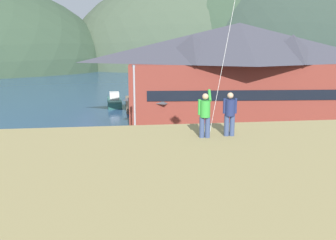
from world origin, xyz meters
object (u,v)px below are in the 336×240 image
Objects in this scene: parked_car_mid_row_center at (42,186)px; person_kite_flyer at (205,114)px; parked_car_front_row_silver at (140,182)px; harbor_lodge at (238,70)px; moored_boat_wharfside at (114,101)px; parked_car_corner_spot at (203,149)px; person_companion at (230,113)px; storage_shed_waterside at (156,104)px; parked_car_front_row_end at (87,162)px; moored_boat_outer_mooring at (157,98)px; parking_light_pole at (134,104)px; wharf_dock at (137,104)px.

parked_car_mid_row_center is 12.72m from person_kite_flyer.
parked_car_mid_row_center is at bearing 178.14° from parked_car_front_row_silver.
moored_boat_wharfside is at bearing 140.05° from harbor_lodge.
parked_car_corner_spot is at bearing 49.71° from parked_car_front_row_silver.
harbor_lodge reaches higher than person_companion.
storage_shed_waterside is at bearing 81.64° from parked_car_front_row_silver.
storage_shed_waterside reaches higher than parked_car_corner_spot.
parked_car_front_row_end is (-6.46, -15.51, -1.41)m from storage_shed_waterside.
moored_boat_outer_mooring is 37.11m from parked_car_mid_row_center.
person_kite_flyer is (-0.69, -27.50, 4.37)m from storage_shed_waterside.
parked_car_front_row_silver is at bearing 113.09° from person_companion.
parked_car_corner_spot is at bearing -88.25° from moored_boat_outer_mooring.
moored_boat_wharfside is 41.71m from person_companion.
person_companion is (9.13, -7.80, 5.77)m from parked_car_mid_row_center.
parking_light_pole is at bearing 150.85° from parked_car_corner_spot.
parked_car_corner_spot is 8.33m from parked_car_front_row_silver.
person_companion reaches higher than moored_boat_wharfside.
harbor_lodge is at bearing 63.13° from parked_car_corner_spot.
parked_car_mid_row_center is at bearing -114.18° from storage_shed_waterside.
storage_shed_waterside is at bearing -82.54° from wharf_dock.
wharf_dock is at bearing 133.67° from harbor_lodge.
parked_car_corner_spot is at bearing 28.66° from parked_car_mid_row_center.
person_companion is at bearing -108.45° from harbor_lodge.
parking_light_pole is (-4.42, -26.50, 3.68)m from moored_boat_outer_mooring.
harbor_lodge is at bearing 42.34° from parking_light_pole.
parked_car_front_row_silver reaches higher than wharf_dock.
storage_shed_waterside is at bearing 90.71° from person_companion.
parked_car_corner_spot is (0.90, -29.47, 0.34)m from moored_boat_outer_mooring.
storage_shed_waterside is at bearing 65.82° from parked_car_mid_row_center.
moored_boat_wharfside is at bearing 93.65° from parked_car_front_row_silver.
parked_car_front_row_end reaches higher than wharf_dock.
parking_light_pole reaches higher than parked_car_corner_spot.
parked_car_corner_spot is at bearing -116.87° from harbor_lodge.
wharf_dock is 24.02m from parking_light_pole.
storage_shed_waterside is 1.41× the size of parked_car_front_row_silver.
person_kite_flyer is at bearing -82.83° from parking_light_pole.
storage_shed_waterside is 0.81× the size of parking_light_pole.
parked_car_front_row_end is (-8.94, -2.10, 0.00)m from parked_car_corner_spot.
parking_light_pole reaches higher than parked_car_mid_row_center.
harbor_lodge is 28.29m from parked_car_mid_row_center.
moored_boat_outer_mooring is at bearing 88.36° from person_companion.
person_kite_flyer reaches higher than parked_car_front_row_end.
moored_boat_wharfside reaches higher than parked_car_front_row_end.
storage_shed_waterside is 1.41× the size of parked_car_front_row_end.
person_companion reaches higher than parked_car_corner_spot.
harbor_lodge is at bearing -61.13° from moored_boat_outer_mooring.
parked_car_mid_row_center is 2.33× the size of person_kite_flyer.
moored_boat_wharfside is 1.43× the size of parked_car_front_row_end.
moored_boat_outer_mooring is 3.64× the size of person_companion.
parked_car_corner_spot is at bearing -29.15° from parking_light_pole.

